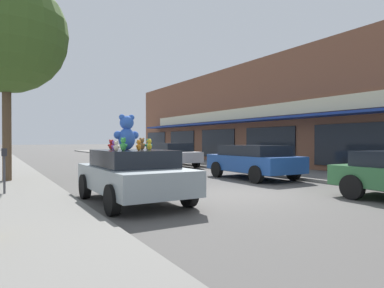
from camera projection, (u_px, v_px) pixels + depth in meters
name	position (u px, v px, depth m)	size (l,w,h in m)	color
ground_plane	(236.00, 195.00, 10.20)	(260.00, 260.00, 0.00)	#514F4C
sidewalk_near	(2.00, 215.00, 7.11)	(3.44, 90.00, 0.13)	slate
sidewalk_far	(361.00, 180.00, 13.29)	(3.44, 90.00, 0.13)	slate
storefront_row	(337.00, 115.00, 23.19)	(13.41, 37.40, 6.64)	brown
plush_art_car	(133.00, 174.00, 8.90)	(2.10, 4.03, 1.37)	#8C999E
teddy_bear_giant	(127.00, 133.00, 9.12)	(0.69, 0.42, 0.95)	blue
teddy_bear_green	(123.00, 144.00, 8.11)	(0.18, 0.24, 0.32)	green
teddy_bear_orange	(139.00, 145.00, 8.37)	(0.19, 0.18, 0.27)	orange
teddy_bear_teal	(149.00, 145.00, 8.99)	(0.21, 0.13, 0.29)	teal
teddy_bear_red	(111.00, 145.00, 9.34)	(0.20, 0.17, 0.28)	red
teddy_bear_yellow	(149.00, 145.00, 8.77)	(0.20, 0.20, 0.30)	yellow
teddy_bear_purple	(114.00, 146.00, 8.40)	(0.16, 0.18, 0.25)	purple
teddy_bear_brown	(142.00, 144.00, 8.94)	(0.24, 0.15, 0.32)	olive
teddy_bear_cream	(116.00, 146.00, 7.91)	(0.15, 0.18, 0.25)	beige
teddy_bear_pink	(127.00, 144.00, 9.39)	(0.19, 0.23, 0.32)	pink
parked_car_far_center	(254.00, 160.00, 14.42)	(2.16, 4.16, 1.41)	#1E4793
parked_car_far_right	(171.00, 154.00, 21.02)	(2.11, 4.44, 1.45)	#B7B7BC
street_tree	(6.00, 34.00, 12.63)	(4.39, 4.39, 7.65)	brown
parking_meter	(4.00, 165.00, 9.58)	(0.14, 0.10, 1.27)	#4C4C51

